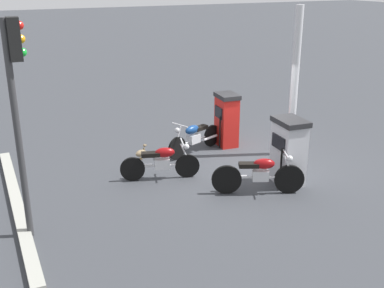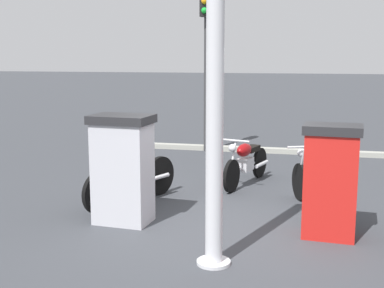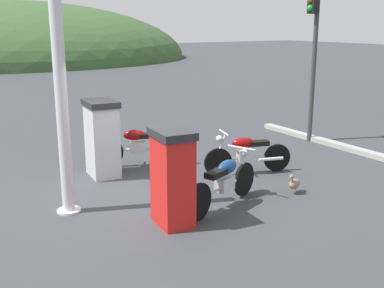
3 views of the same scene
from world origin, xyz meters
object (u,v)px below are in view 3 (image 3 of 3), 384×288
object	(u,v)px
fuel_pump_near	(173,177)
motorcycle_extra	(247,153)
roadside_traffic_light	(313,37)
canopy_support_pole	(61,99)
motorcycle_near_pump	(224,180)
fuel_pump_far	(102,138)
motorcycle_far_pump	(139,146)
wandering_duck	(294,183)

from	to	relation	value
fuel_pump_near	motorcycle_extra	world-z (taller)	fuel_pump_near
roadside_traffic_light	canopy_support_pole	size ratio (longest dim) A/B	1.02
motorcycle_near_pump	canopy_support_pole	world-z (taller)	canopy_support_pole
motorcycle_near_pump	motorcycle_extra	xyz separation A→B (m)	(1.49, 1.25, -0.02)
fuel_pump_far	roadside_traffic_light	world-z (taller)	roadside_traffic_light
fuel_pump_far	motorcycle_extra	world-z (taller)	fuel_pump_far
roadside_traffic_light	canopy_support_pole	bearing A→B (deg)	-168.44
canopy_support_pole	roadside_traffic_light	bearing A→B (deg)	11.56
motorcycle_near_pump	motorcycle_far_pump	xyz separation A→B (m)	(-0.19, 2.95, -0.01)
fuel_pump_far	motorcycle_far_pump	xyz separation A→B (m)	(0.92, 0.20, -0.34)
fuel_pump_near	wandering_duck	world-z (taller)	fuel_pump_near
canopy_support_pole	fuel_pump_near	bearing A→B (deg)	-47.33
fuel_pump_near	roadside_traffic_light	bearing A→B (deg)	25.80
fuel_pump_near	canopy_support_pole	bearing A→B (deg)	132.67
motorcycle_far_pump	roadside_traffic_light	world-z (taller)	roadside_traffic_light
wandering_duck	roadside_traffic_light	size ratio (longest dim) A/B	0.10
motorcycle_extra	fuel_pump_far	bearing A→B (deg)	150.00
wandering_duck	canopy_support_pole	world-z (taller)	canopy_support_pole
roadside_traffic_light	motorcycle_near_pump	bearing A→B (deg)	-150.62
fuel_pump_near	motorcycle_far_pump	bearing A→B (deg)	73.57
motorcycle_near_pump	fuel_pump_far	bearing A→B (deg)	111.90
motorcycle_far_pump	motorcycle_extra	xyz separation A→B (m)	(1.68, -1.70, -0.01)
canopy_support_pole	motorcycle_near_pump	bearing A→B (deg)	-26.89
fuel_pump_near	wandering_duck	xyz separation A→B (m)	(2.61, 0.00, -0.58)
motorcycle_near_pump	canopy_support_pole	size ratio (longest dim) A/B	0.48
motorcycle_near_pump	canopy_support_pole	distance (m)	3.00
fuel_pump_far	motorcycle_near_pump	world-z (taller)	fuel_pump_far
motorcycle_extra	canopy_support_pole	xyz separation A→B (m)	(-3.84, -0.06, 1.46)
fuel_pump_near	roadside_traffic_light	size ratio (longest dim) A/B	0.38
fuel_pump_near	canopy_support_pole	distance (m)	2.16
fuel_pump_near	motorcycle_near_pump	bearing A→B (deg)	8.33
motorcycle_extra	canopy_support_pole	world-z (taller)	canopy_support_pole
fuel_pump_near	motorcycle_far_pump	world-z (taller)	fuel_pump_near
fuel_pump_near	motorcycle_extra	size ratio (longest dim) A/B	0.82
fuel_pump_near	fuel_pump_far	bearing A→B (deg)	90.00
wandering_duck	roadside_traffic_light	distance (m)	4.93
fuel_pump_near	fuel_pump_far	size ratio (longest dim) A/B	0.96
roadside_traffic_light	canopy_support_pole	distance (m)	7.21
motorcycle_near_pump	motorcycle_far_pump	distance (m)	2.95
motorcycle_extra	canopy_support_pole	distance (m)	4.11
fuel_pump_far	canopy_support_pole	world-z (taller)	canopy_support_pole
fuel_pump_near	motorcycle_extra	xyz separation A→B (m)	(2.59, 1.41, -0.32)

